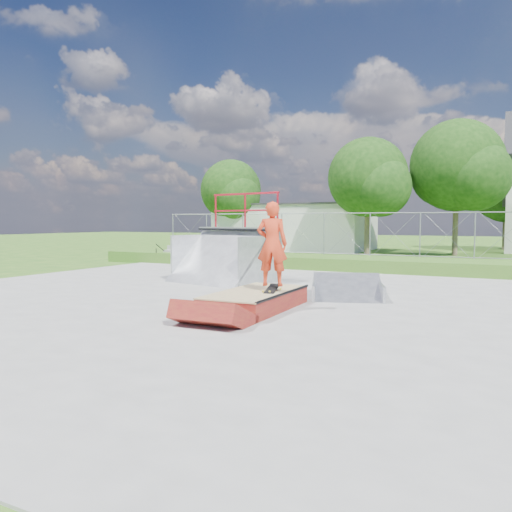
{
  "coord_description": "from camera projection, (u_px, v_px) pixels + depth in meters",
  "views": [
    {
      "loc": [
        5.04,
        -10.15,
        1.94
      ],
      "look_at": [
        -0.35,
        0.6,
        1.1
      ],
      "focal_mm": 35.0,
      "sensor_mm": 36.0,
      "label": 1
    }
  ],
  "objects": [
    {
      "name": "ground",
      "position": [
        258.0,
        306.0,
        11.44
      ],
      "size": [
        120.0,
        120.0,
        0.0
      ],
      "primitive_type": "plane",
      "color": "#2D601B",
      "rests_on": "ground"
    },
    {
      "name": "concrete_pad",
      "position": [
        258.0,
        305.0,
        11.44
      ],
      "size": [
        20.0,
        16.0,
        0.04
      ],
      "primitive_type": "cube",
      "color": "gray",
      "rests_on": "ground"
    },
    {
      "name": "grass_berm",
      "position": [
        363.0,
        264.0,
        19.9
      ],
      "size": [
        24.0,
        3.0,
        0.5
      ],
      "primitive_type": "cube",
      "color": "#2D601B",
      "rests_on": "ground"
    },
    {
      "name": "grind_box",
      "position": [
        256.0,
        301.0,
        10.83
      ],
      "size": [
        1.43,
        2.88,
        0.42
      ],
      "rotation": [
        0.0,
        0.0,
        0.02
      ],
      "color": "maroon",
      "rests_on": "concrete_pad"
    },
    {
      "name": "quarter_pipe",
      "position": [
        222.0,
        237.0,
        15.7
      ],
      "size": [
        3.29,
        2.94,
        2.87
      ],
      "primitive_type": null,
      "rotation": [
        0.0,
        0.0,
        -0.2
      ],
      "color": "gray",
      "rests_on": "concrete_pad"
    },
    {
      "name": "flat_bank_ramp",
      "position": [
        347.0,
        288.0,
        12.46
      ],
      "size": [
        2.19,
        2.26,
        0.52
      ],
      "primitive_type": null,
      "rotation": [
        0.0,
        0.0,
        0.32
      ],
      "color": "gray",
      "rests_on": "concrete_pad"
    },
    {
      "name": "skateboard",
      "position": [
        272.0,
        289.0,
        10.82
      ],
      "size": [
        0.39,
        0.82,
        0.13
      ],
      "primitive_type": "cube",
      "rotation": [
        0.14,
        0.0,
        0.23
      ],
      "color": "black",
      "rests_on": "grind_box"
    },
    {
      "name": "skater",
      "position": [
        272.0,
        247.0,
        10.76
      ],
      "size": [
        0.76,
        0.6,
        1.82
      ],
      "primitive_type": "imported",
      "rotation": [
        0.0,
        0.0,
        3.41
      ],
      "color": "red",
      "rests_on": "grind_box"
    },
    {
      "name": "concrete_stairs",
      "position": [
        177.0,
        255.0,
        22.97
      ],
      "size": [
        1.5,
        1.6,
        0.8
      ],
      "primitive_type": null,
      "color": "gray",
      "rests_on": "ground"
    },
    {
      "name": "chain_link_fence",
      "position": [
        370.0,
        234.0,
        20.71
      ],
      "size": [
        20.0,
        0.06,
        1.8
      ],
      "primitive_type": null,
      "color": "gray",
      "rests_on": "grass_berm"
    },
    {
      "name": "utility_building_flat",
      "position": [
        295.0,
        228.0,
        34.54
      ],
      "size": [
        10.0,
        6.0,
        3.0
      ],
      "primitive_type": "cube",
      "color": "beige",
      "rests_on": "ground"
    },
    {
      "name": "tree_left_near",
      "position": [
        372.0,
        180.0,
        27.84
      ],
      "size": [
        4.76,
        4.48,
        6.65
      ],
      "color": "brown",
      "rests_on": "ground"
    },
    {
      "name": "tree_center",
      "position": [
        462.0,
        169.0,
        27.53
      ],
      "size": [
        5.44,
        5.12,
        7.6
      ],
      "color": "brown",
      "rests_on": "ground"
    },
    {
      "name": "tree_left_far",
      "position": [
        233.0,
        192.0,
        34.13
      ],
      "size": [
        4.42,
        4.16,
        6.18
      ],
      "color": "brown",
      "rests_on": "ground"
    },
    {
      "name": "tree_back_mid",
      "position": [
        510.0,
        196.0,
        33.71
      ],
      "size": [
        4.08,
        3.84,
        5.7
      ],
      "color": "brown",
      "rests_on": "ground"
    }
  ]
}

